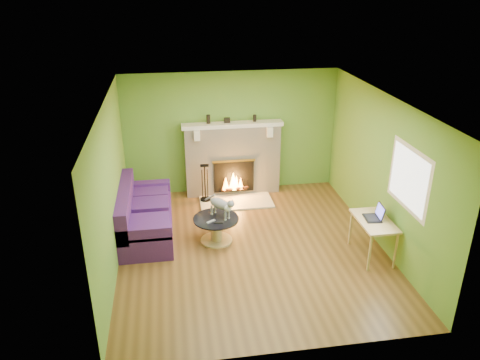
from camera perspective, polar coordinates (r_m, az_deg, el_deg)
The scene contains 22 objects.
floor at distance 8.25m, azimuth 1.39°, elevation -8.22°, with size 5.00×5.00×0.00m, color brown.
ceiling at distance 7.22m, azimuth 1.59°, elevation 9.58°, with size 5.00×5.00×0.00m, color white.
wall_back at distance 9.96m, azimuth -1.09°, elevation 5.78°, with size 5.00×5.00×0.00m, color #5D9530.
wall_front at distance 5.50m, azimuth 6.19°, elevation -10.28°, with size 5.00×5.00×0.00m, color #5D9530.
wall_left at distance 7.60m, azimuth -15.46°, elevation -0.97°, with size 5.00×5.00×0.00m, color #5D9530.
wall_right at distance 8.32m, azimuth 16.92°, elevation 1.03°, with size 5.00×5.00×0.00m, color #5D9530.
window_frame at distance 7.49m, azimuth 19.90°, elevation 0.16°, with size 1.20×1.20×0.00m, color silver.
window_pane at distance 7.49m, azimuth 19.85°, elevation 0.16°, with size 1.06×1.06×0.00m, color white.
fireplace at distance 9.96m, azimuth -0.92°, elevation 2.57°, with size 2.10×0.46×1.58m.
hearth at distance 9.80m, azimuth -0.47°, elevation -2.64°, with size 1.50×0.75×0.03m, color beige.
mantel at distance 9.69m, azimuth -0.93°, elevation 6.76°, with size 2.10×0.28×0.08m, color silver.
sofa at distance 8.69m, azimuth -11.72°, elevation -4.33°, with size 0.91×2.01×0.90m.
coffee_table at distance 8.32m, azimuth -2.92°, elevation -5.85°, with size 0.81×0.81×0.46m.
desk at distance 8.04m, azimuth 16.02°, elevation -5.24°, with size 0.53×0.92×0.68m.
cat at distance 8.18m, azimuth -2.46°, elevation -3.20°, with size 0.24×0.66×0.41m, color slate, non-canonical shape.
remote_silver at distance 8.11m, azimuth -3.56°, elevation -5.06°, with size 0.17×0.04×0.02m, color gray.
remote_black at distance 8.07m, azimuth -2.67°, elevation -5.21°, with size 0.16×0.04×0.02m, color black.
laptop at distance 7.98m, azimuth 15.91°, elevation -3.80°, with size 0.28×0.32×0.24m, color black, non-canonical shape.
fire_tools at distance 9.69m, azimuth -4.29°, elevation -0.27°, with size 0.22×0.22×0.81m, color black, non-canonical shape.
mantel_vase_left at distance 9.63m, azimuth -3.88°, elevation 7.41°, with size 0.08×0.08×0.18m, color black.
mantel_vase_right at distance 9.76m, azimuth 1.80°, elevation 7.55°, with size 0.07×0.07×0.14m, color black.
mantel_box at distance 9.68m, azimuth -1.59°, elevation 7.29°, with size 0.12×0.08×0.10m, color black.
Camera 1 is at (-1.27, -6.89, 4.36)m, focal length 35.00 mm.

